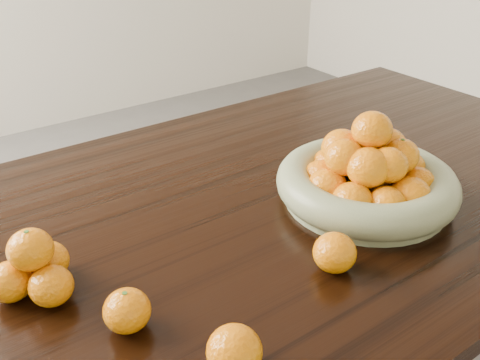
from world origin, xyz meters
TOP-DOWN VIEW (x-y plane):
  - dining_table at (0.00, 0.00)m, footprint 2.00×1.00m
  - fruit_bowl at (0.23, -0.13)m, footprint 0.37×0.37m
  - orange_pyramid at (-0.41, -0.02)m, footprint 0.14×0.14m
  - loose_orange_0 at (-0.33, -0.18)m, footprint 0.07×0.07m
  - loose_orange_1 at (-0.25, -0.34)m, footprint 0.08×0.08m
  - loose_orange_2 at (0.02, -0.26)m, footprint 0.08×0.08m

SIDE VIEW (x-z plane):
  - dining_table at x=0.00m, z-range 0.29..1.04m
  - loose_orange_0 at x=-0.33m, z-range 0.75..0.82m
  - loose_orange_2 at x=0.02m, z-range 0.75..0.82m
  - loose_orange_1 at x=-0.25m, z-range 0.75..0.82m
  - orange_pyramid at x=-0.41m, z-range 0.74..0.86m
  - fruit_bowl at x=0.23m, z-range 0.71..0.90m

